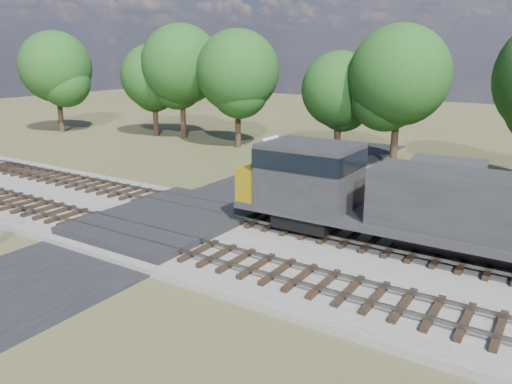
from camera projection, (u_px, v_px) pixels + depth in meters
The scene contains 9 objects.
ground at pixel (163, 229), 25.59m from camera, with size 160.00×160.00×0.00m, color #3E4525.
ballast_bed at pixel (350, 267), 20.73m from camera, with size 140.00×10.00×0.30m, color gray.
road at pixel (163, 228), 25.58m from camera, with size 7.00×60.00×0.08m, color black.
crossing_panel at pixel (169, 221), 25.91m from camera, with size 7.00×9.00×0.62m, color #262628.
track_near at pixel (183, 246), 22.23m from camera, with size 140.00×2.60×0.33m.
track_far at pixel (246, 216), 26.28m from camera, with size 140.00×2.60×0.33m.
crossing_signal_far at pixel (286, 176), 29.46m from camera, with size 1.63×0.35×4.04m.
equipment_shed at pixel (445, 186), 28.30m from camera, with size 4.48×4.48×2.80m.
treeline at pixel (374, 78), 38.54m from camera, with size 84.23×12.20×11.67m.
Camera 1 is at (17.09, -17.70, 8.71)m, focal length 35.00 mm.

